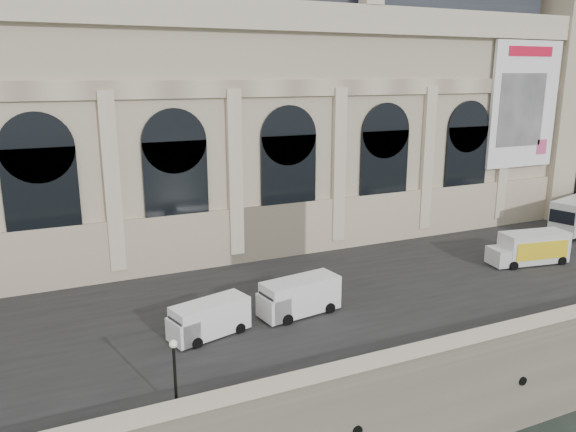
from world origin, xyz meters
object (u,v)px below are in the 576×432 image
van_b (206,320)px  lamp_left (175,377)px  van_c (296,297)px  box_truck (530,248)px

van_b → lamp_left: bearing=-116.9°
van_c → box_truck: box_truck is taller
van_c → lamp_left: lamp_left is taller
van_c → lamp_left: (-10.29, -7.97, 0.65)m
lamp_left → van_b: bearing=63.1°
van_b → van_c: size_ratio=0.92×
van_c → box_truck: 23.17m
van_c → lamp_left: bearing=-142.2°
van_b → van_c: bearing=5.7°
van_c → box_truck: size_ratio=0.81×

